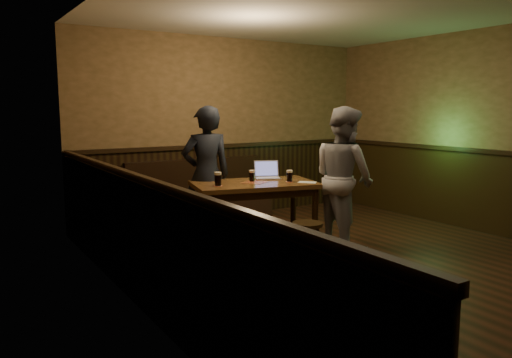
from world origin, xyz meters
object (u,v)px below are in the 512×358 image
object	(u,v)px
pub_table	(255,191)
person_grey	(344,178)
pint_left	(218,179)
bench	(201,202)
laptop	(267,174)
pint_right	(289,176)
stool_left	(253,236)
stool_right	(307,231)
person_suit	(206,175)
pint_mid	(252,176)

from	to	relation	value
pub_table	person_grey	size ratio (longest dim) A/B	0.96
pint_left	person_grey	distance (m)	1.55
bench	laptop	xyz separation A→B (m)	(0.33, -1.31, 0.55)
pub_table	pint_right	xyz separation A→B (m)	(0.39, -0.20, 0.18)
stool_left	pint_right	bearing A→B (deg)	33.85
pub_table	stool_right	world-z (taller)	pub_table
stool_right	laptop	world-z (taller)	laptop
stool_left	pint_left	world-z (taller)	pint_left
person_suit	pint_right	bearing A→B (deg)	149.90
pub_table	stool_left	bearing A→B (deg)	-109.23
stool_left	person_grey	bearing A→B (deg)	8.11
person_suit	person_grey	world-z (taller)	person_suit
pint_mid	laptop	size ratio (longest dim) A/B	0.36
pint_mid	pint_right	distance (m)	0.47
laptop	person_suit	xyz separation A→B (m)	(-0.74, 0.29, 0.01)
pub_table	laptop	xyz separation A→B (m)	(0.33, 0.21, 0.17)
stool_left	person_suit	distance (m)	1.41
pint_right	person_grey	size ratio (longest dim) A/B	0.09
bench	pub_table	size ratio (longest dim) A/B	1.32
pint_right	person_suit	bearing A→B (deg)	139.15
pint_left	pint_mid	world-z (taller)	pint_left
stool_right	person_suit	xyz separation A→B (m)	(-0.55, 1.39, 0.51)
pint_right	person_suit	world-z (taller)	person_suit
stool_right	laptop	size ratio (longest dim) A/B	1.15
stool_left	person_suit	size ratio (longest dim) A/B	0.27
stool_left	pint_left	xyz separation A→B (m)	(0.02, 0.80, 0.51)
person_grey	laptop	bearing A→B (deg)	40.84
laptop	person_suit	distance (m)	0.80
pint_mid	laptop	xyz separation A→B (m)	(0.32, 0.14, -0.01)
stool_left	laptop	distance (m)	1.43
pub_table	person_grey	bearing A→B (deg)	-20.06
pint_mid	pint_right	bearing A→B (deg)	-35.08
pint_left	bench	bearing A→B (deg)	71.36
stool_left	laptop	size ratio (longest dim) A/B	1.19
pint_left	pub_table	bearing A→B (deg)	1.55
pint_mid	pub_table	bearing A→B (deg)	-94.51
stool_right	person_suit	bearing A→B (deg)	111.44
bench	person_grey	world-z (taller)	person_grey
stool_left	laptop	world-z (taller)	laptop
stool_left	person_suit	bearing A→B (deg)	84.84
bench	pint_left	xyz separation A→B (m)	(-0.52, -1.54, 0.58)
pub_table	person_suit	xyz separation A→B (m)	(-0.42, 0.50, 0.17)
pint_right	person_suit	size ratio (longest dim) A/B	0.09
stool_left	pint_left	bearing A→B (deg)	88.91
pub_table	person_suit	distance (m)	0.67
stool_right	person_suit	world-z (taller)	person_suit
pint_left	pint_right	bearing A→B (deg)	-11.53
laptop	person_grey	distance (m)	1.01
pub_table	person_suit	size ratio (longest dim) A/B	0.95
pint_right	laptop	size ratio (longest dim) A/B	0.37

